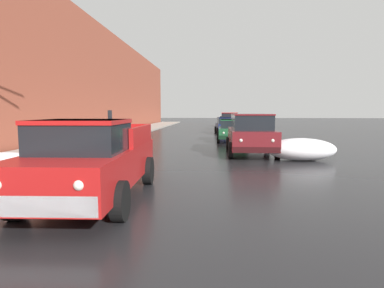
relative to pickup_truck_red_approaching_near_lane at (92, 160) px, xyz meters
name	(u,v)px	position (x,y,z in m)	size (l,w,h in m)	color
left_sidewalk_slab	(72,146)	(-5.13, 10.21, -0.82)	(3.27, 80.00, 0.12)	#A8A399
brick_townhouse_facade	(30,61)	(-7.26, 10.20, 3.74)	(0.63, 80.00, 9.25)	#9E4C38
snow_bank_mid_block_left	(5,166)	(-3.22, 1.82, -0.50)	(2.37, 1.12, 0.78)	white
snow_bank_near_corner_right	(301,149)	(6.06, 6.16, -0.45)	(2.70, 1.46, 0.88)	white
pickup_truck_red_approaching_near_lane	(92,160)	(0.00, 0.00, 0.00)	(2.24, 4.98, 1.76)	red
suv_maroon_parked_kerbside_close	(251,133)	(4.24, 7.77, 0.11)	(2.07, 4.35, 1.82)	maroon
sedan_green_parked_kerbside_mid	(232,130)	(3.73, 14.04, -0.13)	(1.92, 3.99, 1.42)	#1E5633
sedan_darkblue_parked_far_down_block	(226,125)	(3.61, 21.20, -0.13)	(2.01, 4.18, 1.42)	navy
suv_red_queued_behind_truck	(230,120)	(4.24, 27.50, 0.11)	(2.35, 4.79, 1.82)	red
sedan_white_at_far_intersection	(226,121)	(4.09, 35.21, -0.13)	(2.16, 4.28, 1.42)	silver
fire_hydrant	(7,168)	(-3.17, 1.80, -0.52)	(0.42, 0.22, 0.71)	gold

